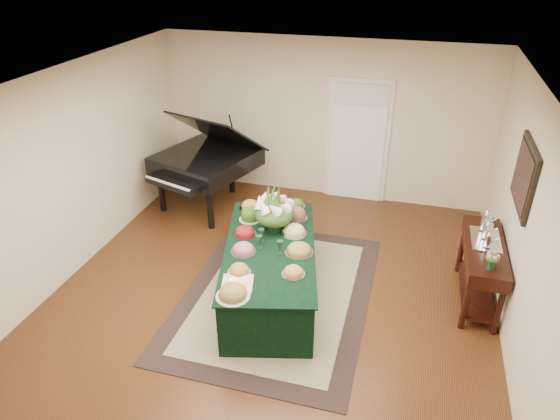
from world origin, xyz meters
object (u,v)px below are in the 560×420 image
(floral_centerpiece, at_px, (274,209))
(grand_piano, at_px, (206,161))
(mahogany_sideboard, at_px, (483,257))
(buffet_table, at_px, (270,271))

(floral_centerpiece, xyz_separation_m, grand_piano, (-1.64, 1.66, -0.20))
(mahogany_sideboard, bearing_deg, floral_centerpiece, -175.40)
(buffet_table, xyz_separation_m, mahogany_sideboard, (2.52, 0.61, 0.27))
(buffet_table, relative_size, floral_centerpiece, 4.91)
(buffet_table, height_order, grand_piano, grand_piano)
(floral_centerpiece, height_order, grand_piano, grand_piano)
(mahogany_sideboard, bearing_deg, grand_piano, 161.06)
(grand_piano, height_order, mahogany_sideboard, grand_piano)
(buffet_table, xyz_separation_m, floral_centerpiece, (-0.06, 0.40, 0.66))
(floral_centerpiece, relative_size, mahogany_sideboard, 0.36)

